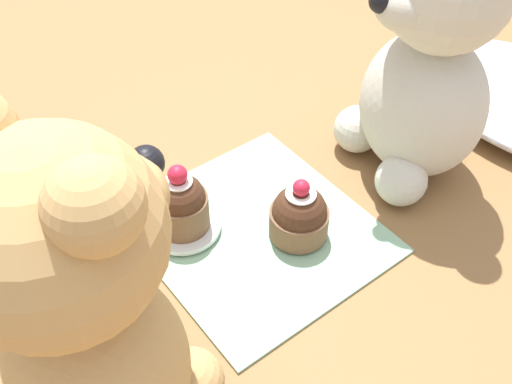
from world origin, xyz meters
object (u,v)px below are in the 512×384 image
Objects in this scene: teddy_bear_tan at (85,303)px; juice_glass at (40,246)px; cupcake_near_cream_bear at (299,215)px; saucer_plate at (184,226)px; cupcake_near_tan_bear at (181,204)px; teddy_bear_cream at (428,65)px.

teddy_bear_tan reaches higher than juice_glass.
cupcake_near_cream_bear reaches higher than juice_glass.
teddy_bear_tan is 4.44× the size of juice_glass.
teddy_bear_tan is at bearing -4.05° from juice_glass.
cupcake_near_cream_bear is 0.94× the size of saucer_plate.
juice_glass reaches higher than saucer_plate.
cupcake_near_tan_bear reaches higher than saucer_plate.
cupcake_near_tan_bear is at bearing 72.54° from juice_glass.
teddy_bear_tan is at bearing -48.74° from saucer_plate.
cupcake_near_tan_bear reaches higher than juice_glass.
cupcake_near_cream_bear is 0.11m from cupcake_near_tan_bear.
juice_glass is at bearing -107.46° from cupcake_near_tan_bear.
teddy_bear_cream is 0.39m from teddy_bear_tan.
juice_glass is (-0.16, 0.01, -0.10)m from teddy_bear_tan.
saucer_plate is at bearing 72.54° from juice_glass.
cupcake_near_cream_bear is 0.24m from juice_glass.
teddy_bear_cream is 0.27m from cupcake_near_tan_bear.
teddy_bear_cream is at bearing 75.74° from saucer_plate.
teddy_bear_tan reaches higher than cupcake_near_tan_bear.
teddy_bear_cream is 0.99× the size of teddy_bear_tan.
teddy_bear_tan is at bearing -66.58° from teddy_bear_cream.
teddy_bear_tan is at bearing -48.74° from cupcake_near_tan_bear.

